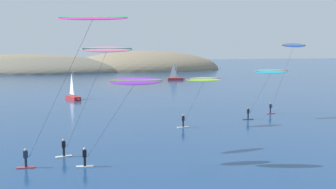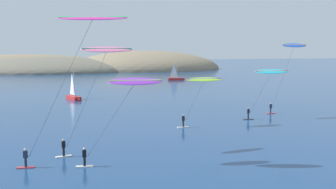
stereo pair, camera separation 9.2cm
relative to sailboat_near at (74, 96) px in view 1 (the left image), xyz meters
name	(u,v)px [view 1 (the left image)]	position (x,y,z in m)	size (l,w,h in m)	color
headland_island	(77,70)	(5.78, 103.59, -0.64)	(131.03, 52.30, 16.98)	#84755B
sailboat_near	(74,96)	(0.00, 0.00, 0.00)	(2.84, 5.91, 5.70)	#B22323
sailboat_far	(176,78)	(32.64, 40.52, 0.00)	(5.97, 2.16, 5.70)	#B22323
kitesurfer_magenta	(87,30)	(-0.75, -47.96, 10.99)	(9.49, 3.45, 12.88)	red
kitesurfer_blue	(291,52)	(32.14, -24.98, 8.86)	(7.19, 1.75, 10.89)	red
kitesurfer_purple	(131,88)	(2.88, -47.75, 6.09)	(7.59, 1.81, 7.70)	silver
kitesurfer_lime	(202,83)	(14.84, -32.57, 5.01)	(6.02, 1.48, 6.42)	silver
kitesurfer_cyan	(270,75)	(26.11, -29.33, 5.66)	(6.91, 1.45, 7.15)	#2D2D33
kitesurfer_pink	(103,58)	(1.11, -42.92, 8.56)	(7.67, 1.94, 10.38)	silver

